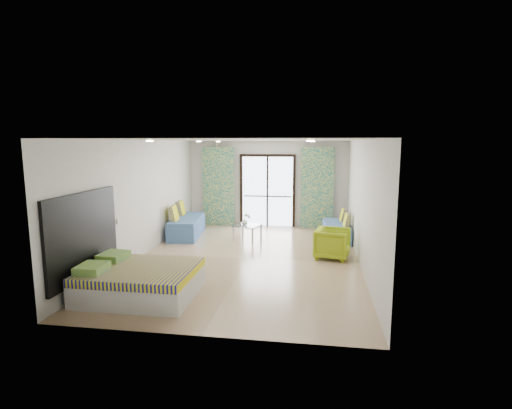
# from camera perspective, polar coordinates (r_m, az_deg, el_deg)

# --- Properties ---
(floor) EXTENTS (5.00, 7.50, 0.01)m
(floor) POSITION_cam_1_polar(r_m,az_deg,el_deg) (9.26, -1.19, -7.74)
(floor) COLOR #997C5B
(floor) RESTS_ON ground
(ceiling) EXTENTS (5.00, 7.50, 0.01)m
(ceiling) POSITION_cam_1_polar(r_m,az_deg,el_deg) (8.87, -1.25, 9.22)
(ceiling) COLOR silver
(ceiling) RESTS_ON ground
(wall_back) EXTENTS (5.00, 0.01, 2.70)m
(wall_back) POSITION_cam_1_polar(r_m,az_deg,el_deg) (12.65, 1.67, 3.00)
(wall_back) COLOR silver
(wall_back) RESTS_ON ground
(wall_front) EXTENTS (5.00, 0.01, 2.70)m
(wall_front) POSITION_cam_1_polar(r_m,az_deg,el_deg) (5.37, -8.05, -5.19)
(wall_front) COLOR silver
(wall_front) RESTS_ON ground
(wall_left) EXTENTS (0.01, 7.50, 2.70)m
(wall_left) POSITION_cam_1_polar(r_m,az_deg,el_deg) (9.70, -15.93, 0.86)
(wall_left) COLOR silver
(wall_left) RESTS_ON ground
(wall_right) EXTENTS (0.01, 7.50, 2.70)m
(wall_right) POSITION_cam_1_polar(r_m,az_deg,el_deg) (8.89, 14.87, 0.19)
(wall_right) COLOR silver
(wall_right) RESTS_ON ground
(balcony_door) EXTENTS (1.76, 0.08, 2.28)m
(balcony_door) POSITION_cam_1_polar(r_m,az_deg,el_deg) (12.63, 1.65, 2.57)
(balcony_door) COLOR black
(balcony_door) RESTS_ON floor
(balcony_rail) EXTENTS (1.52, 0.03, 0.04)m
(balcony_rail) POSITION_cam_1_polar(r_m,az_deg,el_deg) (12.67, 1.65, 1.19)
(balcony_rail) COLOR #595451
(balcony_rail) RESTS_ON balcony_door
(curtain_left) EXTENTS (1.00, 0.10, 2.50)m
(curtain_left) POSITION_cam_1_polar(r_m,az_deg,el_deg) (12.76, -5.37, 2.56)
(curtain_left) COLOR silver
(curtain_left) RESTS_ON floor
(curtain_right) EXTENTS (1.00, 0.10, 2.50)m
(curtain_right) POSITION_cam_1_polar(r_m,az_deg,el_deg) (12.39, 8.70, 2.31)
(curtain_right) COLOR silver
(curtain_right) RESTS_ON floor
(downlight_a) EXTENTS (0.12, 0.12, 0.02)m
(downlight_a) POSITION_cam_1_polar(r_m,az_deg,el_deg) (7.34, -14.96, 8.76)
(downlight_a) COLOR #FFE0B2
(downlight_a) RESTS_ON ceiling
(downlight_b) EXTENTS (0.12, 0.12, 0.02)m
(downlight_b) POSITION_cam_1_polar(r_m,az_deg,el_deg) (6.74, 7.73, 8.99)
(downlight_b) COLOR #FFE0B2
(downlight_b) RESTS_ON ceiling
(downlight_c) EXTENTS (0.12, 0.12, 0.02)m
(downlight_c) POSITION_cam_1_polar(r_m,az_deg,el_deg) (10.16, -8.17, 8.92)
(downlight_c) COLOR #FFE0B2
(downlight_c) RESTS_ON ceiling
(downlight_d) EXTENTS (0.12, 0.12, 0.02)m
(downlight_d) POSITION_cam_1_polar(r_m,az_deg,el_deg) (9.74, 8.02, 8.93)
(downlight_d) COLOR #FFE0B2
(downlight_d) RESTS_ON ceiling
(downlight_e) EXTENTS (0.12, 0.12, 0.02)m
(downlight_e) POSITION_cam_1_polar(r_m,az_deg,el_deg) (12.09, -5.42, 8.96)
(downlight_e) COLOR #FFE0B2
(downlight_e) RESTS_ON ceiling
(downlight_f) EXTENTS (0.12, 0.12, 0.02)m
(downlight_f) POSITION_cam_1_polar(r_m,az_deg,el_deg) (11.74, 8.13, 8.91)
(downlight_f) COLOR #FFE0B2
(downlight_f) RESTS_ON ceiling
(headboard) EXTENTS (0.06, 2.10, 1.50)m
(headboard) POSITION_cam_1_polar(r_m,az_deg,el_deg) (7.57, -23.38, -4.05)
(headboard) COLOR black
(headboard) RESTS_ON floor
(switch_plate) EXTENTS (0.02, 0.10, 0.10)m
(switch_plate) POSITION_cam_1_polar(r_m,az_deg,el_deg) (8.63, -19.08, -2.28)
(switch_plate) COLOR silver
(switch_plate) RESTS_ON wall_left
(bed) EXTENTS (1.88, 1.54, 0.65)m
(bed) POSITION_cam_1_polar(r_m,az_deg,el_deg) (7.32, -16.32, -10.44)
(bed) COLOR silver
(bed) RESTS_ON floor
(daybed_left) EXTENTS (0.97, 2.00, 0.95)m
(daybed_left) POSITION_cam_1_polar(r_m,az_deg,el_deg) (11.56, -9.92, -2.99)
(daybed_left) COLOR #41649C
(daybed_left) RESTS_ON floor
(daybed_right) EXTENTS (0.73, 1.66, 0.80)m
(daybed_right) POSITION_cam_1_polar(r_m,az_deg,el_deg) (11.22, 11.48, -3.64)
(daybed_right) COLOR #41649C
(daybed_right) RESTS_ON floor
(coffee_table) EXTENTS (0.80, 0.80, 0.75)m
(coffee_table) POSITION_cam_1_polar(r_m,az_deg,el_deg) (10.85, -1.23, -3.17)
(coffee_table) COLOR silver
(coffee_table) RESTS_ON floor
(vase) EXTENTS (0.23, 0.23, 0.17)m
(vase) POSITION_cam_1_polar(r_m,az_deg,el_deg) (10.84, -1.64, -2.48)
(vase) COLOR white
(vase) RESTS_ON coffee_table
(armchair) EXTENTS (0.82, 0.86, 0.76)m
(armchair) POSITION_cam_1_polar(r_m,az_deg,el_deg) (9.37, 10.87, -5.28)
(armchair) COLOR #95AD16
(armchair) RESTS_ON floor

